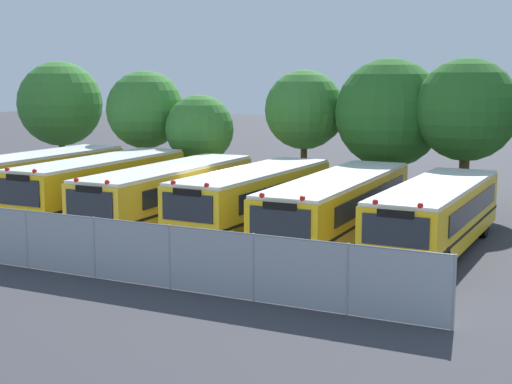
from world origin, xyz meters
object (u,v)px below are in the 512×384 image
Objects in this scene: tree_3 at (307,111)px; tree_4 at (391,111)px; school_bus_2 at (169,192)px; school_bus_4 at (338,205)px; school_bus_5 at (436,214)px; tree_0 at (61,105)px; school_bus_1 at (101,184)px; school_bus_0 at (39,179)px; tree_5 at (464,109)px; school_bus_3 at (254,197)px; tree_2 at (200,129)px; tree_1 at (146,107)px.

tree_3 is 4.29m from tree_4.
school_bus_2 is 7.29m from school_bus_4.
school_bus_5 is 24.43m from tree_0.
school_bus_0 is at bearing -0.87° from school_bus_1.
school_bus_0 is 0.96× the size of school_bus_5.
school_bus_0 is at bearing -155.38° from tree_5.
school_bus_2 is 1.07× the size of school_bus_5.
school_bus_4 is at bearing -86.81° from tree_4.
tree_5 reaches higher than school_bus_3.
school_bus_3 is (3.77, 0.24, 0.02)m from school_bus_2.
school_bus_0 is 10.84m from school_bus_3.
tree_2 is (-9.96, 6.82, 2.07)m from school_bus_4.
tree_3 is at bearing 175.40° from tree_5.
tree_2 reaches higher than school_bus_2.
tree_3 reaches higher than tree_1.
tree_4 reaches higher than tree_3.
tree_3 is 7.74m from tree_5.
tree_0 reaches higher than school_bus_2.
school_bus_4 is 2.21× the size of tree_2.
tree_3 is at bearing 8.40° from tree_1.
school_bus_0 reaches higher than school_bus_3.
school_bus_4 is (3.52, 0.01, -0.03)m from school_bus_3.
tree_4 is (18.85, 1.04, 0.01)m from tree_0.
tree_2 is 9.66m from tree_4.
school_bus_0 is 1.53× the size of tree_1.
tree_0 is at bearing -42.36° from school_bus_1.
school_bus_3 is (10.84, 0.13, -0.08)m from school_bus_0.
tree_2 reaches higher than school_bus_5.
tree_3 is at bearing -80.25° from school_bus_3.
school_bus_5 is at bearing -64.15° from tree_4.
tree_4 reaches higher than tree_5.
school_bus_0 is 1.89× the size of tree_2.
tree_0 is at bearing -178.54° from tree_5.
school_bus_4 is 15.51m from tree_1.
tree_3 is at bearing -107.27° from school_bus_2.
school_bus_3 is 10.68m from tree_5.
tree_1 is at bearing -22.64° from school_bus_5.
school_bus_4 is at bearing -60.62° from tree_3.
school_bus_0 is at bearing 0.33° from school_bus_5.
school_bus_4 is 8.85m from tree_4.
tree_5 reaches higher than tree_1.
school_bus_1 is at bearing 0.12° from school_bus_5.
tree_4 reaches higher than school_bus_2.
tree_2 is 5.54m from tree_3.
tree_4 reaches higher than tree_2.
school_bus_3 is 9.35m from tree_4.
school_bus_0 is at bearing -122.37° from tree_2.
tree_4 is at bearing -148.93° from school_bus_0.
school_bus_1 is 7.38m from school_bus_3.
tree_1 is at bearing -72.10° from school_bus_1.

